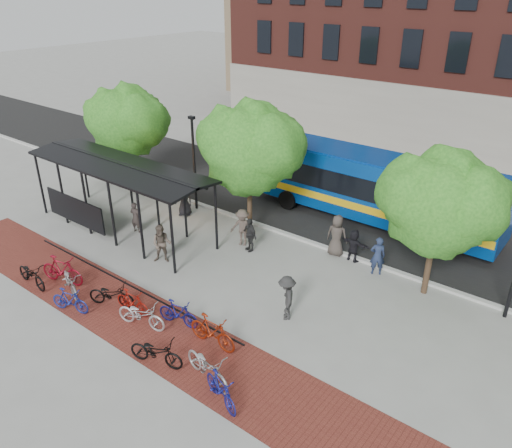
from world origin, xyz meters
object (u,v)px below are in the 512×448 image
Objects in this scene: bike_4 at (111,294)px; bike_6 at (141,314)px; pedestrian_8 at (162,244)px; pedestrian_9 at (287,298)px; bike_2 at (70,282)px; pedestrian_3 at (242,227)px; bike_9 at (212,331)px; bike_11 at (221,389)px; bus_shelter at (117,173)px; bus at (372,184)px; tree_c at (443,200)px; bike_0 at (31,274)px; bike_10 at (208,366)px; bike_5 at (132,302)px; pedestrian_4 at (250,235)px; pedestrian_5 at (354,245)px; tree_b at (252,145)px; bike_3 at (70,300)px; bike_8 at (156,352)px; lamp_post_left at (194,161)px; pedestrian_0 at (184,198)px; bike_1 at (62,270)px; bike_7 at (178,313)px; pedestrian_7 at (378,256)px; tree_a at (127,119)px; pedestrian_6 at (337,235)px; pedestrian_1 at (136,217)px.

bike_4 is 0.94× the size of bike_6.
pedestrian_9 is at bearing -33.57° from pedestrian_8.
pedestrian_3 is (2.83, 7.38, 0.39)m from bike_2.
bike_9 is 2.64m from bike_11.
bike_4 is 0.95× the size of bike_9.
bus is at bearing 42.42° from bus_shelter.
tree_c is 16.46m from bike_0.
bus is 13.84m from bike_10.
pedestrian_4 is (0.45, 6.51, 0.33)m from bike_5.
pedestrian_9 is (4.29, -3.20, 0.07)m from pedestrian_4.
pedestrian_9 is (0.07, -5.30, 0.12)m from pedestrian_5.
tree_b is 3.25× the size of bike_6.
tree_c is at bearing -64.21° from bike_3.
bike_8 is (3.58, -9.51, -3.95)m from tree_b.
lamp_post_left reaches higher than pedestrian_0.
bike_1 is 0.98× the size of bike_10.
bus_shelter reaches higher than bike_7.
bike_6 is at bearing -68.12° from pedestrian_0.
tree_b reaches higher than bike_7.
pedestrian_4 is (-3.20, 6.05, 0.22)m from bike_9.
bike_11 is (7.53, 0.08, 0.03)m from bike_3.
pedestrian_3 reaches higher than bike_4.
pedestrian_7 is at bearing -1.81° from pedestrian_8.
pedestrian_5 is (4.67, 8.60, 0.28)m from bike_5.
pedestrian_5 is at bearing 0.78° from pedestrian_3.
bus_shelter is 1.64× the size of tree_b.
pedestrian_3 is 1.19× the size of pedestrian_5.
bike_5 is at bearing -76.62° from pedestrian_4.
bus_shelter reaches higher than bike_1.
bike_9 is at bearing -60.34° from tree_b.
lamp_post_left is at bearing -0.21° from bike_4.
tree_a is 3.49× the size of pedestrian_9.
bike_8 is 8.62m from pedestrian_3.
pedestrian_4 is at bearing -31.43° from bike_0.
bike_4 is (8.73, -8.34, -3.75)m from tree_a.
bike_7 is 1.10× the size of pedestrian_5.
bike_1 is at bearing 46.74° from bike_3.
tree_a is 13.24m from bike_5.
bike_9 is (9.62, -3.87, -2.40)m from bus_shelter.
bike_5 is at bearing 55.38° from pedestrian_6.
bus reaches higher than bike_3.
pedestrian_6 is at bearing -47.17° from bike_3.
bike_4 is 10.95m from pedestrian_7.
pedestrian_0 is (5.03, -0.78, -3.26)m from tree_a.
pedestrian_6 reaches higher than bike_1.
bike_8 is 0.99× the size of pedestrian_0.
pedestrian_0 is at bearing 22.43° from bike_6.
pedestrian_0 is 4.92m from pedestrian_8.
tree_a is 11.00m from bike_1.
bike_1 is 1.29× the size of pedestrian_1.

